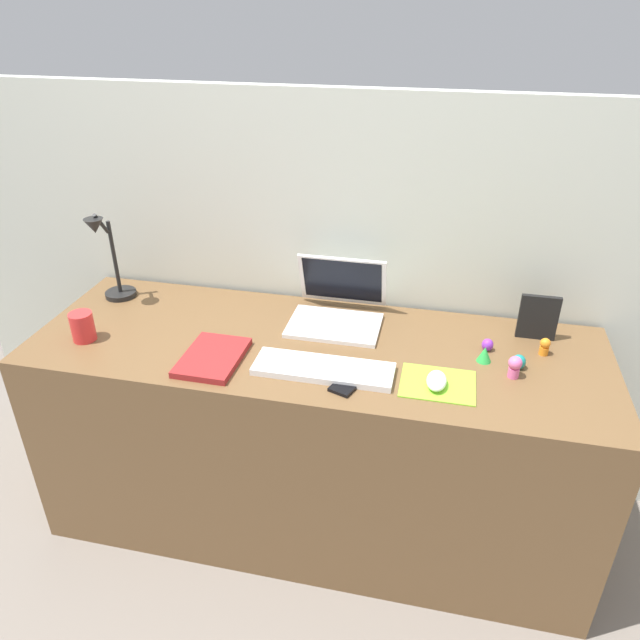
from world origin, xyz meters
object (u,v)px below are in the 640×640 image
(keyboard, at_px, (323,369))
(picture_frame, at_px, (538,317))
(laptop, at_px, (338,305))
(toy_figurine_teal, at_px, (519,362))
(toy_figurine_orange, at_px, (545,346))
(mouse, at_px, (437,381))
(toy_figurine_pink, at_px, (515,366))
(toy_figurine_green, at_px, (485,354))
(cell_phone, at_px, (349,382))
(coffee_mug, at_px, (83,327))
(desk_lamp, at_px, (109,261))
(toy_figurine_purple, at_px, (487,345))
(notebook_pad, at_px, (212,357))

(keyboard, distance_m, picture_frame, 0.71)
(laptop, bearing_deg, toy_figurine_teal, -17.66)
(toy_figurine_orange, xyz_separation_m, toy_figurine_teal, (-0.08, -0.10, -0.01))
(keyboard, bearing_deg, mouse, -0.64)
(toy_figurine_pink, bearing_deg, toy_figurine_orange, 56.22)
(keyboard, height_order, picture_frame, picture_frame)
(keyboard, bearing_deg, toy_figurine_green, 19.49)
(cell_phone, relative_size, toy_figurine_pink, 1.89)
(picture_frame, bearing_deg, coffee_mug, -166.99)
(picture_frame, bearing_deg, desk_lamp, -177.89)
(mouse, xyz_separation_m, toy_figurine_teal, (0.23, 0.15, 0.00))
(toy_figurine_purple, bearing_deg, coffee_mug, -170.28)
(cell_phone, bearing_deg, toy_figurine_purple, 55.31)
(cell_phone, bearing_deg, toy_figurine_orange, 47.43)
(notebook_pad, relative_size, toy_figurine_purple, 6.14)
(laptop, height_order, desk_lamp, desk_lamp)
(toy_figurine_teal, bearing_deg, laptop, 162.34)
(toy_figurine_pink, bearing_deg, desk_lamp, 172.13)
(mouse, height_order, desk_lamp, desk_lamp)
(coffee_mug, distance_m, toy_figurine_teal, 1.35)
(mouse, bearing_deg, toy_figurine_orange, 38.18)
(picture_frame, distance_m, toy_figurine_purple, 0.19)
(mouse, distance_m, desk_lamp, 1.19)
(keyboard, bearing_deg, laptop, 93.72)
(laptop, bearing_deg, picture_frame, 1.08)
(cell_phone, xyz_separation_m, toy_figurine_orange, (0.55, 0.28, 0.02))
(coffee_mug, xyz_separation_m, toy_figurine_purple, (1.25, 0.21, -0.03))
(notebook_pad, bearing_deg, laptop, 47.21)
(mouse, relative_size, toy_figurine_teal, 2.14)
(desk_lamp, height_order, toy_figurine_teal, desk_lamp)
(laptop, height_order, cell_phone, laptop)
(cell_phone, bearing_deg, toy_figurine_pink, 37.10)
(laptop, distance_m, cell_phone, 0.38)
(notebook_pad, relative_size, toy_figurine_teal, 5.35)
(toy_figurine_pink, relative_size, toy_figurine_orange, 1.22)
(keyboard, bearing_deg, toy_figurine_teal, 14.30)
(toy_figurine_teal, bearing_deg, keyboard, -165.70)
(laptop, xyz_separation_m, mouse, (0.35, -0.33, -0.03))
(desk_lamp, xyz_separation_m, picture_frame, (1.44, 0.05, -0.08))
(notebook_pad, bearing_deg, mouse, 1.31)
(toy_figurine_teal, bearing_deg, cell_phone, -158.76)
(toy_figurine_green, xyz_separation_m, toy_figurine_purple, (0.01, 0.07, -0.00))
(toy_figurine_orange, height_order, toy_figurine_teal, toy_figurine_orange)
(desk_lamp, xyz_separation_m, coffee_mug, (0.04, -0.27, -0.11))
(laptop, distance_m, notebook_pad, 0.47)
(picture_frame, bearing_deg, toy_figurine_green, -132.49)
(cell_phone, bearing_deg, picture_frame, 55.62)
(toy_figurine_purple, xyz_separation_m, toy_figurine_orange, (0.17, 0.01, 0.01))
(toy_figurine_green, relative_size, toy_figurine_pink, 0.72)
(mouse, distance_m, cell_phone, 0.25)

